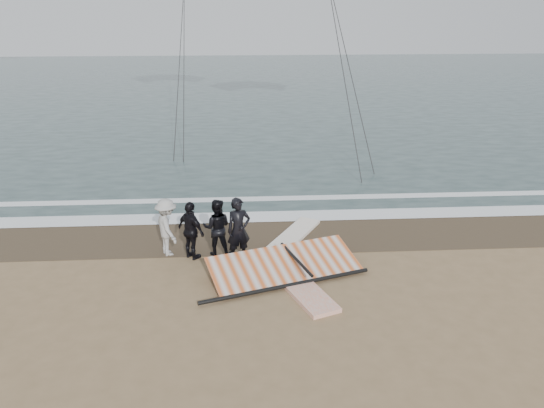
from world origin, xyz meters
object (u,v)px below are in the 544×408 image
at_px(man_main, 239,230).
at_px(sail_rig, 282,265).
at_px(board_white, 301,287).
at_px(board_cream, 295,234).

distance_m(man_main, sail_rig, 1.55).
relative_size(board_white, sail_rig, 0.62).
height_order(man_main, board_white, man_main).
height_order(man_main, board_cream, man_main).
bearing_deg(sail_rig, board_white, -65.85).
xyz_separation_m(board_cream, sail_rig, (-0.57, -2.28, 0.14)).
height_order(board_white, sail_rig, sail_rig).
bearing_deg(board_white, board_cream, 65.98).
relative_size(board_white, board_cream, 1.07).
bearing_deg(man_main, board_cream, 23.23).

